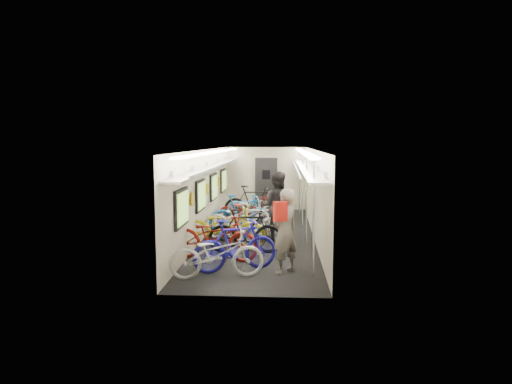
# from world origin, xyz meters

# --- Properties ---
(train_car_shell) EXTENTS (10.00, 10.00, 10.00)m
(train_car_shell) POSITION_xyz_m (-0.36, 0.71, 1.66)
(train_car_shell) COLOR black
(train_car_shell) RESTS_ON ground
(bicycle_0) EXTENTS (1.92, 1.04, 0.96)m
(bicycle_0) POSITION_xyz_m (-0.61, -3.97, 0.48)
(bicycle_0) COLOR silver
(bicycle_0) RESTS_ON ground
(bicycle_1) EXTENTS (1.83, 1.21, 1.07)m
(bicycle_1) POSITION_xyz_m (-0.29, -3.49, 0.54)
(bicycle_1) COLOR #221CAA
(bicycle_1) RESTS_ON ground
(bicycle_2) EXTENTS (2.12, 1.11, 1.06)m
(bicycle_2) POSITION_xyz_m (-0.86, -2.64, 0.53)
(bicycle_2) COLOR maroon
(bicycle_2) RESTS_ON ground
(bicycle_3) EXTENTS (1.79, 0.59, 1.06)m
(bicycle_3) POSITION_xyz_m (-0.22, -1.98, 0.53)
(bicycle_3) COLOR black
(bicycle_3) RESTS_ON ground
(bicycle_4) EXTENTS (2.16, 1.01, 1.09)m
(bicycle_4) POSITION_xyz_m (-0.77, -1.60, 0.55)
(bicycle_4) COLOR gold
(bicycle_4) RESTS_ON ground
(bicycle_5) EXTENTS (1.72, 0.72, 1.00)m
(bicycle_5) POSITION_xyz_m (-0.13, -0.55, 0.50)
(bicycle_5) COLOR silver
(bicycle_5) RESTS_ON ground
(bicycle_6) EXTENTS (2.09, 1.10, 1.04)m
(bicycle_6) POSITION_xyz_m (-0.51, -0.20, 0.52)
(bicycle_6) COLOR #A9A8AD
(bicycle_6) RESTS_ON ground
(bicycle_7) EXTENTS (1.97, 1.20, 1.14)m
(bicycle_7) POSITION_xyz_m (-0.51, 0.23, 0.57)
(bicycle_7) COLOR #1C61AC
(bicycle_7) RESTS_ON ground
(bicycle_8) EXTENTS (2.15, 1.37, 1.07)m
(bicycle_8) POSITION_xyz_m (-0.38, 0.73, 0.53)
(bicycle_8) COLOR maroon
(bicycle_8) RESTS_ON ground
(bicycle_9) EXTENTS (1.97, 0.61, 1.17)m
(bicycle_9) POSITION_xyz_m (-0.32, 2.42, 0.59)
(bicycle_9) COLOR black
(bicycle_9) RESTS_ON ground
(passenger_near) EXTENTS (0.73, 0.73, 1.71)m
(passenger_near) POSITION_xyz_m (0.70, -3.54, 0.85)
(passenger_near) COLOR slate
(passenger_near) RESTS_ON ground
(passenger_mid) EXTENTS (1.00, 0.84, 1.85)m
(passenger_mid) POSITION_xyz_m (0.50, -0.61, 0.93)
(passenger_mid) COLOR black
(passenger_mid) RESTS_ON ground
(backpack) EXTENTS (0.29, 0.21, 0.38)m
(backpack) POSITION_xyz_m (0.61, -3.74, 1.28)
(backpack) COLOR red
(backpack) RESTS_ON passenger_near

